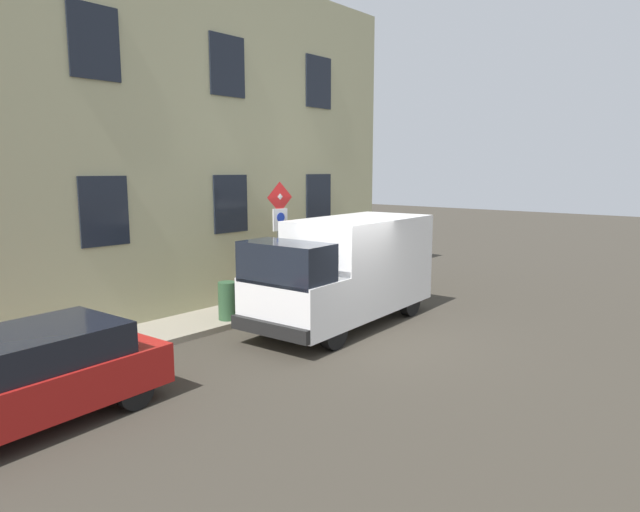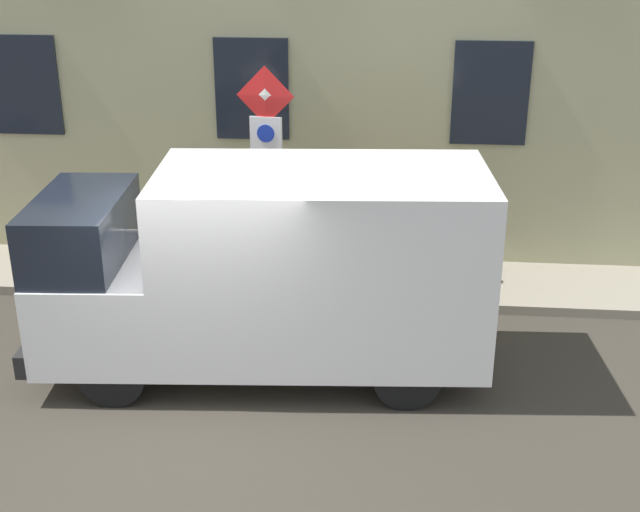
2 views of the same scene
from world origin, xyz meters
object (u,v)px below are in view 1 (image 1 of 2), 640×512
delivery_van (347,269)px  litter_bin (228,301)px  bicycle_red (282,284)px  parked_hatchback (25,376)px  bicycle_purple (301,279)px  sign_post_stacked (280,227)px  pedestrian (320,259)px

delivery_van → litter_bin: size_ratio=6.07×
delivery_van → bicycle_red: (2.76, -0.60, -0.82)m
bicycle_red → litter_bin: bearing=16.0°
parked_hatchback → bicycle_purple: (2.61, -8.63, -0.22)m
sign_post_stacked → parked_hatchback: (-1.76, 6.91, -1.50)m
bicycle_purple → sign_post_stacked: bearing=26.6°
sign_post_stacked → pedestrian: sign_post_stacked is taller
parked_hatchback → litter_bin: parked_hatchback is taller
delivery_van → bicycle_red: bearing=-106.5°
bicycle_purple → litter_bin: size_ratio=1.90×
bicycle_red → pedestrian: (-0.28, -1.29, 0.56)m
sign_post_stacked → pedestrian: 2.57m
parked_hatchback → bicycle_red: (2.61, -7.84, -0.22)m
parked_hatchback → pedestrian: bearing=-169.8°
parked_hatchback → bicycle_red: bearing=-165.7°
sign_post_stacked → litter_bin: sign_post_stacked is taller
delivery_van → bicycle_red: 2.94m
pedestrian → bicycle_red: bearing=159.0°
bicycle_purple → parked_hatchback: bearing=17.0°
sign_post_stacked → bicycle_red: (0.85, -0.92, -1.72)m
bicycle_red → bicycle_purple: bearing=-179.6°
bicycle_purple → bicycle_red: bearing=0.2°
parked_hatchback → bicycle_purple: 9.01m
parked_hatchback → pedestrian: 9.43m
delivery_van → parked_hatchback: delivery_van is taller
sign_post_stacked → litter_bin: bearing=85.2°
parked_hatchback → litter_bin: bearing=-164.4°
delivery_van → pedestrian: bearing=-131.6°
sign_post_stacked → bicycle_purple: 2.57m
sign_post_stacked → bicycle_red: 2.13m
bicycle_red → litter_bin: 2.65m
pedestrian → bicycle_purple: bearing=142.4°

